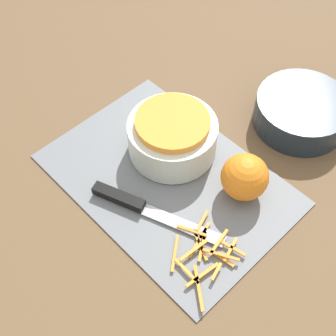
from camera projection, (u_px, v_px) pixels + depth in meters
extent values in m
plane|color=brown|center=(168.00, 180.00, 0.85)|extent=(4.00, 4.00, 0.00)
cube|color=slate|center=(168.00, 179.00, 0.85)|extent=(0.43, 0.30, 0.01)
cylinder|color=silver|center=(172.00, 137.00, 0.86)|extent=(0.16, 0.16, 0.07)
cylinder|color=orange|center=(173.00, 123.00, 0.82)|extent=(0.13, 0.13, 0.02)
cylinder|color=#1E2833|center=(301.00, 112.00, 0.91)|extent=(0.18, 0.18, 0.06)
cube|color=black|center=(119.00, 197.00, 0.81)|extent=(0.10, 0.05, 0.02)
cube|color=silver|center=(183.00, 225.00, 0.78)|extent=(0.15, 0.07, 0.00)
sphere|color=orange|center=(245.00, 177.00, 0.79)|extent=(0.08, 0.08, 0.08)
cube|color=orange|center=(200.00, 240.00, 0.77)|extent=(0.03, 0.07, 0.00)
cube|color=orange|center=(202.00, 275.00, 0.73)|extent=(0.01, 0.06, 0.00)
cube|color=orange|center=(202.00, 221.00, 0.78)|extent=(0.02, 0.04, 0.00)
cube|color=orange|center=(194.00, 250.00, 0.75)|extent=(0.01, 0.06, 0.00)
cube|color=orange|center=(175.00, 253.00, 0.75)|extent=(0.04, 0.06, 0.00)
cube|color=orange|center=(199.00, 288.00, 0.72)|extent=(0.06, 0.05, 0.00)
cube|color=gold|center=(216.00, 272.00, 0.73)|extent=(0.01, 0.03, 0.00)
cube|color=orange|center=(200.00, 245.00, 0.76)|extent=(0.06, 0.03, 0.00)
cube|color=orange|center=(233.00, 248.00, 0.76)|extent=(0.05, 0.01, 0.00)
cube|color=orange|center=(221.00, 255.00, 0.75)|extent=(0.06, 0.03, 0.00)
cube|color=orange|center=(219.00, 242.00, 0.76)|extent=(0.02, 0.05, 0.00)
cube|color=#F89A35|center=(202.00, 246.00, 0.76)|extent=(0.03, 0.05, 0.00)
cube|color=orange|center=(230.00, 250.00, 0.75)|extent=(0.02, 0.05, 0.00)
cube|color=orange|center=(192.00, 231.00, 0.77)|extent=(0.05, 0.03, 0.00)
cube|color=gold|center=(187.00, 271.00, 0.73)|extent=(0.05, 0.01, 0.00)
cube|color=orange|center=(224.00, 259.00, 0.75)|extent=(0.04, 0.01, 0.00)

